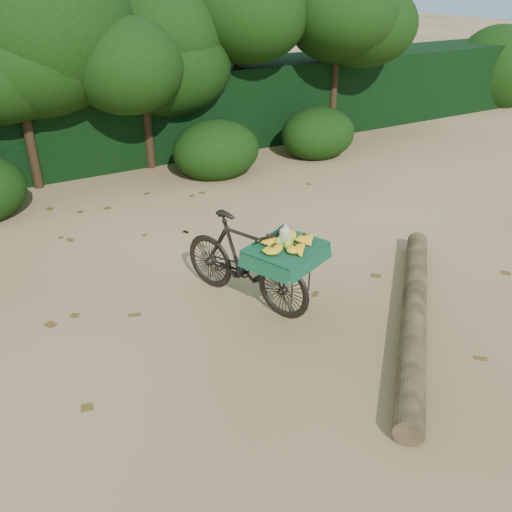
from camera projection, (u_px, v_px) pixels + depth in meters
ground at (260, 288)px, 7.12m from camera, size 80.00×80.00×0.00m
vendor_bicycle at (246, 260)px, 6.55m from camera, size 1.34×2.01×1.15m
fallen_log at (414, 312)px, 6.35m from camera, size 3.02×2.95×0.28m
hedge_backdrop at (111, 119)px, 11.52m from camera, size 26.00×1.80×1.80m
tree_row at (82, 73)px, 10.11m from camera, size 14.50×2.00×4.00m
bush_clumps at (170, 161)px, 10.42m from camera, size 8.80×1.70×0.90m
leaf_litter at (236, 267)px, 7.61m from camera, size 7.00×7.30×0.01m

